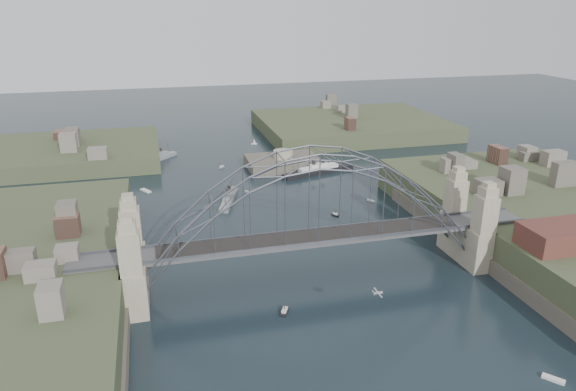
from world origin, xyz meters
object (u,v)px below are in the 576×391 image
Objects in this scene: naval_cruiser_far at (159,158)px; naval_cruiser_near at (229,198)px; ocean_liner at (318,171)px; fort_island at (283,168)px; bridge at (314,217)px.

naval_cruiser_near is at bearing -69.74° from naval_cruiser_far.
fort_island is at bearing 134.16° from ocean_liner.
naval_cruiser_near is 33.93m from ocean_liner.
naval_cruiser_far is 0.52× the size of ocean_liner.
ocean_liner is at bearing 71.28° from bridge.
bridge is 65.47m from ocean_liner.
naval_cruiser_far is at bearing 153.92° from fort_island.
ocean_liner reaches higher than naval_cruiser_far.
ocean_liner is at bearing -30.63° from naval_cruiser_far.
fort_island reaches higher than naval_cruiser_far.
fort_island is at bearing 50.78° from naval_cruiser_near.
ocean_liner is (29.57, 16.64, 0.12)m from naval_cruiser_near.
naval_cruiser_far is (-37.02, 18.12, 1.13)m from fort_island.
bridge is 4.96× the size of naval_cruiser_near.
fort_island is 1.30× the size of naval_cruiser_near.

